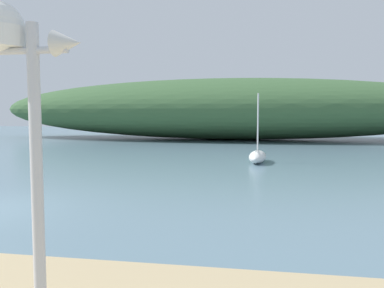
% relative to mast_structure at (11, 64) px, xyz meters
% --- Properties ---
extents(distant_hill, '(47.78, 12.59, 6.03)m').
position_rel_mast_structure_xyz_m(distant_hill, '(-0.62, 36.42, -0.17)').
color(distant_hill, '#3D6038').
rests_on(distant_hill, ground).
extents(mast_structure, '(1.13, 0.54, 3.60)m').
position_rel_mast_structure_xyz_m(mast_structure, '(0.00, 0.00, 0.00)').
color(mast_structure, silver).
rests_on(mast_structure, beach_sand).
extents(sailboat_off_point, '(1.08, 2.88, 3.71)m').
position_rel_mast_structure_xyz_m(sailboat_off_point, '(2.27, 17.95, -2.84)').
color(sailboat_off_point, white).
rests_on(sailboat_off_point, ground).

